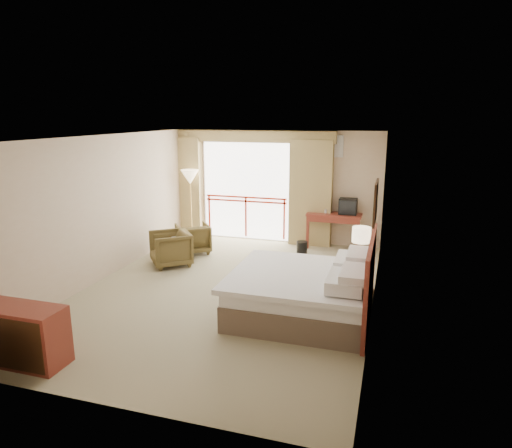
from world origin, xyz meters
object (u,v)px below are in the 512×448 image
(side_table, at_px, (171,243))
(wastebasket, at_px, (302,248))
(tv, at_px, (348,206))
(nightstand, at_px, (359,276))
(dresser, at_px, (21,335))
(bed, at_px, (305,292))
(table_lamp, at_px, (361,235))
(desk, at_px, (335,220))
(armchair_near, at_px, (171,265))
(floor_lamp, at_px, (190,180))
(armchair_far, at_px, (194,252))

(side_table, bearing_deg, wastebasket, 22.58)
(tv, distance_m, wastebasket, 1.47)
(nightstand, bearing_deg, dresser, -137.10)
(bed, distance_m, table_lamp, 1.61)
(bed, relative_size, table_lamp, 3.72)
(table_lamp, height_order, desk, table_lamp)
(armchair_near, distance_m, side_table, 0.56)
(wastebasket, relative_size, dresser, 0.27)
(table_lamp, xyz_separation_m, desk, (-0.79, 2.66, -0.38))
(armchair_near, height_order, floor_lamp, floor_lamp)
(armchair_far, bearing_deg, table_lamp, 125.31)
(nightstand, relative_size, dresser, 0.50)
(dresser, bearing_deg, armchair_near, 93.58)
(tv, bearing_deg, desk, 170.72)
(armchair_near, bearing_deg, armchair_far, 136.75)
(armchair_near, bearing_deg, table_lamp, 46.58)
(tv, distance_m, armchair_near, 4.20)
(side_table, height_order, dresser, dresser)
(table_lamp, bearing_deg, tv, 100.72)
(bed, bearing_deg, nightstand, 59.26)
(floor_lamp, xyz_separation_m, dresser, (0.47, -6.06, -1.12))
(nightstand, bearing_deg, desk, 105.63)
(desk, bearing_deg, floor_lamp, -173.52)
(table_lamp, distance_m, armchair_near, 4.00)
(bed, relative_size, desk, 1.69)
(side_table, xyz_separation_m, dresser, (0.20, -4.42, 0.04))
(desk, relative_size, tv, 3.10)
(wastebasket, height_order, dresser, dresser)
(desk, height_order, tv, tv)
(nightstand, distance_m, armchair_far, 4.02)
(table_lamp, bearing_deg, armchair_near, 175.53)
(bed, height_order, side_table, bed)
(bed, distance_m, dresser, 3.97)
(table_lamp, distance_m, armchair_far, 4.12)
(nightstand, relative_size, side_table, 1.15)
(desk, distance_m, tv, 0.47)
(bed, relative_size, tv, 5.25)
(nightstand, xyz_separation_m, tv, (-0.49, 2.65, 0.71))
(desk, bearing_deg, armchair_near, -141.03)
(desk, bearing_deg, wastebasket, -123.78)
(bed, xyz_separation_m, armchair_far, (-3.06, 2.53, -0.38))
(armchair_near, relative_size, dresser, 0.69)
(side_table, distance_m, floor_lamp, 2.03)
(nightstand, relative_size, armchair_far, 0.79)
(tv, distance_m, side_table, 4.09)
(wastebasket, distance_m, armchair_near, 2.90)
(nightstand, distance_m, table_lamp, 0.73)
(armchair_near, bearing_deg, dresser, -38.92)
(floor_lamp, distance_m, dresser, 6.19)
(table_lamp, relative_size, floor_lamp, 0.33)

